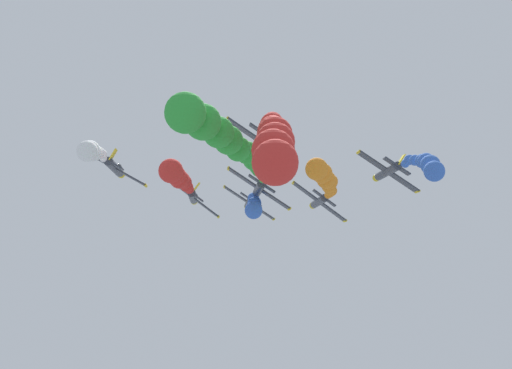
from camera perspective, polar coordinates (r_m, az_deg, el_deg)
name	(u,v)px	position (r m, az deg, el deg)	size (l,w,h in m)	color
airplane_lead	(249,203)	(96.24, -0.63, -1.71)	(8.21, 10.35, 5.52)	#333842
smoke_trail_lead	(254,204)	(78.81, -0.21, -1.84)	(2.40, 15.04, 4.65)	blue
airplane_left_inner	(193,197)	(86.84, -5.90, -1.15)	(7.88, 10.35, 6.00)	#333842
smoke_trail_left_inner	(178,178)	(68.99, -7.25, 0.64)	(3.33, 16.67, 2.71)	red
airplane_right_inner	(319,201)	(88.87, 5.89, -1.58)	(7.92, 10.35, 5.95)	#333842
smoke_trail_right_inner	(325,179)	(70.11, 6.40, 0.54)	(5.95, 17.90, 2.80)	orange
airplane_left_outer	(259,188)	(77.77, 0.30, -0.36)	(8.18, 10.35, 5.56)	#333842
smoke_trail_left_outer	(222,138)	(51.89, -3.16, 4.38)	(9.80, 27.12, 3.68)	green
airplane_right_outer	(115,167)	(79.10, -13.02, 1.56)	(8.56, 10.35, 4.91)	#333842
smoke_trail_right_outer	(92,152)	(64.72, -15.01, 2.95)	(2.13, 12.14, 3.01)	white
airplane_trailing	(387,172)	(82.16, 12.13, 1.19)	(8.14, 10.35, 5.62)	#333842
smoke_trail_trailing	(426,165)	(64.97, 15.55, 1.80)	(3.28, 15.74, 4.85)	blue
airplane_high_slot	(261,142)	(71.17, 0.47, 4.00)	(8.13, 10.35, 5.63)	#333842
smoke_trail_high_slot	(274,141)	(47.71, 1.65, 4.12)	(3.60, 23.18, 9.39)	red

